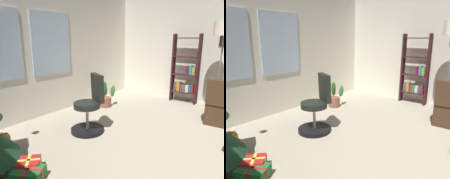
# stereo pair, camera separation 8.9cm
# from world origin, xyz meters

# --- Properties ---
(ground_plane) EXTENTS (5.50, 6.15, 0.10)m
(ground_plane) POSITION_xyz_m (0.00, 0.00, -0.05)
(ground_plane) COLOR #ACA48C
(wall_back_with_windows) EXTENTS (5.50, 0.12, 2.63)m
(wall_back_with_windows) POSITION_xyz_m (-0.02, 3.12, 1.32)
(wall_back_with_windows) COLOR silver
(wall_back_with_windows) RESTS_ON ground_plane
(gift_box_red) EXTENTS (0.35, 0.35, 0.17)m
(gift_box_red) POSITION_xyz_m (-1.39, 1.59, 0.08)
(gift_box_red) COLOR red
(gift_box_red) RESTS_ON ground_plane
(gift_box_green) EXTENTS (0.38, 0.41, 0.15)m
(gift_box_green) POSITION_xyz_m (-1.48, 1.47, 0.07)
(gift_box_green) COLOR #1E722D
(gift_box_green) RESTS_ON ground_plane
(office_chair) EXTENTS (0.58, 0.56, 0.98)m
(office_chair) POSITION_xyz_m (-0.11, 1.81, 0.38)
(office_chair) COLOR black
(office_chair) RESTS_ON ground_plane
(bookshelf) EXTENTS (0.18, 0.64, 1.64)m
(bookshelf) POSITION_xyz_m (2.54, 1.15, 0.73)
(bookshelf) COLOR #38161D
(bookshelf) RESTS_ON ground_plane
(potted_plant) EXTENTS (0.44, 0.43, 0.66)m
(potted_plant) POSITION_xyz_m (1.07, 2.47, 0.23)
(potted_plant) COLOR brown
(potted_plant) RESTS_ON ground_plane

